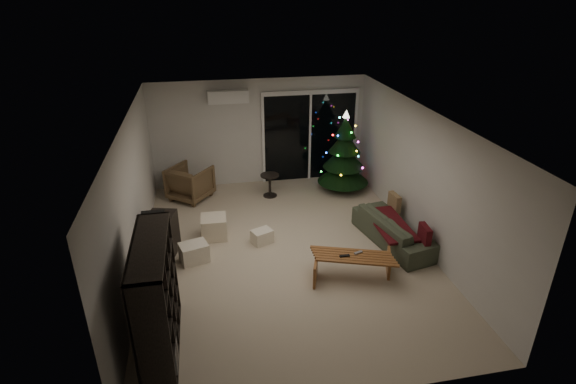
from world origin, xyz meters
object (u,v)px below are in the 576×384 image
object	(u,v)px
bookshelf	(140,300)
media_cabinet	(156,244)
christmas_tree	(344,152)
armchair	(190,183)
sofa	(394,229)
coffee_table	(353,266)

from	to	relation	value
bookshelf	media_cabinet	distance (m)	2.10
bookshelf	christmas_tree	xyz separation A→B (m)	(4.06, 4.38, 0.15)
bookshelf	armchair	world-z (taller)	bookshelf
sofa	armchair	bearing A→B (deg)	42.64
bookshelf	sofa	world-z (taller)	bookshelf
christmas_tree	media_cabinet	bearing A→B (deg)	-150.16
armchair	coffee_table	bearing A→B (deg)	163.92
christmas_tree	sofa	bearing A→B (deg)	-84.44
media_cabinet	sofa	distance (m)	4.30
media_cabinet	armchair	size ratio (longest dim) A/B	1.46
bookshelf	sofa	distance (m)	4.74
sofa	christmas_tree	size ratio (longest dim) A/B	0.98
bookshelf	coffee_table	xyz separation A→B (m)	(3.19, 1.03, -0.60)
armchair	christmas_tree	size ratio (longest dim) A/B	0.44
bookshelf	coffee_table	bearing A→B (deg)	38.22
coffee_table	christmas_tree	distance (m)	3.55
sofa	bookshelf	bearing A→B (deg)	102.33
coffee_table	media_cabinet	bearing A→B (deg)	-178.84
coffee_table	christmas_tree	size ratio (longest dim) A/B	0.69
bookshelf	sofa	size ratio (longest dim) A/B	0.86
armchair	coffee_table	size ratio (longest dim) A/B	0.63
armchair	sofa	xyz separation A→B (m)	(3.73, -2.66, -0.11)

